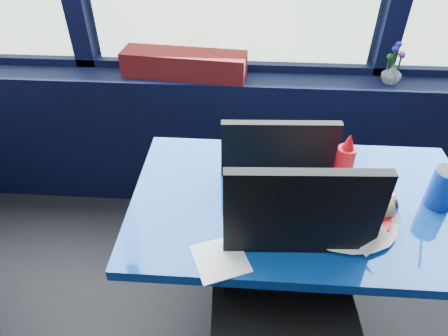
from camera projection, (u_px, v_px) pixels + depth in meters
window_sill at (230, 139)px, 2.32m from camera, size 5.00×0.26×0.80m
near_table at (296, 234)px, 1.52m from camera, size 1.20×0.70×0.75m
chair_near_front at (292, 313)px, 1.22m from camera, size 0.50×0.51×1.06m
chair_near_back at (274, 189)px, 1.73m from camera, size 0.47×0.47×0.98m
planter_box at (184, 64)px, 2.02m from camera, size 0.64×0.21×0.13m
flower_vase at (392, 71)px, 1.95m from camera, size 0.11×0.11×0.21m
food_basket at (348, 217)px, 1.28m from camera, size 0.31×0.31×0.11m
ketchup_bottle at (343, 166)px, 1.38m from camera, size 0.06×0.06×0.24m
soda_cup at (444, 187)px, 1.34m from camera, size 0.09×0.09×0.31m
napkin at (220, 259)px, 1.20m from camera, size 0.20×0.20×0.00m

